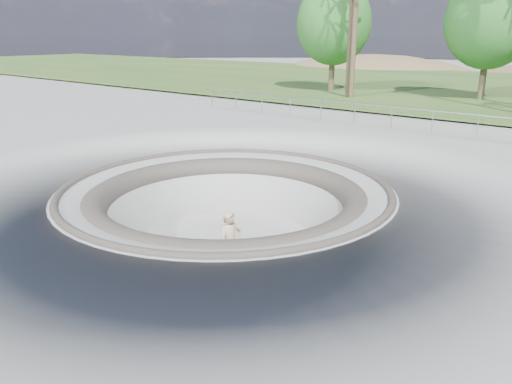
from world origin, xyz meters
TOP-DOWN VIEW (x-y plane):
  - ground at (0.00, 0.00)m, footprint 180.00×180.00m
  - skate_bowl at (0.00, 0.00)m, footprint 14.00×14.00m
  - grass_strip at (0.00, 34.00)m, footprint 180.00×36.00m
  - safety_railing at (0.00, 12.00)m, footprint 25.00×0.06m
  - skateboard at (1.61, -1.63)m, footprint 0.88×0.51m
  - skater at (1.61, -1.63)m, footprint 0.57×0.75m
  - bushy_tree_left at (-10.19, 23.52)m, footprint 5.72×5.20m
  - bushy_tree_mid at (0.43, 25.34)m, footprint 5.85×5.32m

SIDE VIEW (x-z plane):
  - skateboard at x=1.61m, z-range -1.87..-1.79m
  - skate_bowl at x=0.00m, z-range -3.88..0.22m
  - skater at x=1.61m, z-range -1.81..0.04m
  - ground at x=0.00m, z-range 0.00..0.00m
  - grass_strip at x=0.00m, z-range 0.16..0.28m
  - safety_railing at x=0.00m, z-range 0.18..1.20m
  - bushy_tree_left at x=-10.19m, z-range 1.16..9.42m
  - bushy_tree_mid at x=0.43m, z-range 1.19..9.62m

